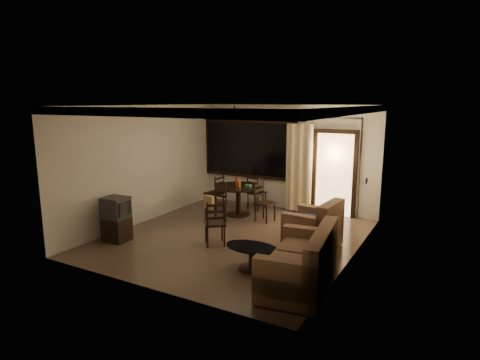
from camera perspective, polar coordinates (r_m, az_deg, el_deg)
The scene contains 12 objects.
ground at distance 8.76m, azimuth -0.77°, elevation -8.10°, with size 5.50×5.50×0.00m, color #7F6651.
room_shell at distance 9.67m, azimuth 7.55°, elevation 4.78°, with size 5.50×6.70×5.50m.
dining_table at distance 10.25m, azimuth -0.22°, elevation -1.74°, with size 1.22×1.22×0.98m.
dining_chair_west at distance 10.87m, azimuth -3.62°, elevation -2.74°, with size 0.49×0.49×0.95m.
dining_chair_east at distance 9.83m, azimuth 3.52°, elevation -4.24°, with size 0.49×0.49×0.95m.
dining_chair_south at distance 9.70m, azimuth -3.50°, elevation -4.31°, with size 0.49×0.54×0.95m.
dining_chair_north at distance 10.90m, azimuth 2.36°, elevation -2.69°, with size 0.49×0.49×0.95m.
tv_cabinet at distance 8.79m, azimuth -17.17°, elevation -5.32°, with size 0.52×0.47×0.94m.
sofa at distance 6.48m, azimuth 8.93°, elevation -11.80°, with size 1.15×1.86×0.94m.
armchair at distance 8.16m, azimuth 10.68°, elevation -6.85°, with size 1.02×1.02×0.95m.
coffee_table at distance 7.07m, azimuth 1.68°, elevation -10.48°, with size 0.96×0.58×0.42m.
side_chair at distance 8.24m, azimuth -3.57°, elevation -7.31°, with size 0.59×0.59×0.94m.
Camera 1 is at (4.13, -7.16, 2.89)m, focal length 30.00 mm.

